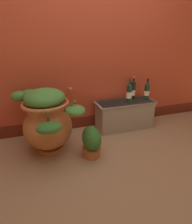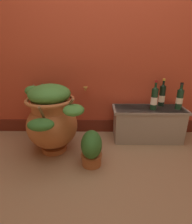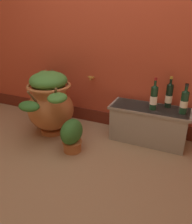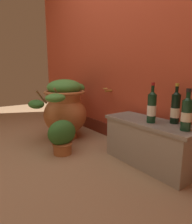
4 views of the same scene
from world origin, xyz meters
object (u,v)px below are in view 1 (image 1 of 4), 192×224
Objects in this scene: wine_bottle_right at (147,91)px; terracotta_urn at (47,120)px; wine_bottle_middle at (133,90)px; potted_shrub at (92,141)px; wine_bottle_left at (129,93)px.

terracotta_urn is at bearing -169.95° from wine_bottle_right.
wine_bottle_right is at bearing -36.10° from wine_bottle_middle.
wine_bottle_right is (1.42, 0.25, 0.14)m from terracotta_urn.
wine_bottle_right is at bearing 27.26° from potted_shrub.
terracotta_urn is at bearing -168.22° from wine_bottle_left.
potted_shrub is at bearing -142.85° from wine_bottle_middle.
wine_bottle_left is 0.19m from wine_bottle_middle.
wine_bottle_middle is (0.13, 0.14, -0.00)m from wine_bottle_left.
terracotta_urn reaches higher than wine_bottle_right.
wine_bottle_left is 1.10× the size of wine_bottle_right.
wine_bottle_middle reaches higher than potted_shrub.
wine_bottle_right reaches higher than potted_shrub.
wine_bottle_left is at bearing -176.68° from wine_bottle_right.
wine_bottle_left is 0.93m from potted_shrub.
terracotta_urn reaches higher than wine_bottle_middle.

